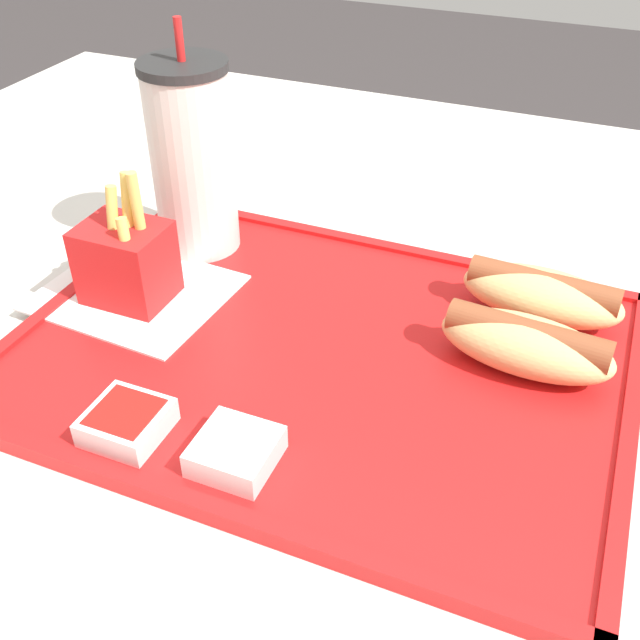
{
  "coord_description": "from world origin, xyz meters",
  "views": [
    {
      "loc": [
        0.19,
        -0.43,
        1.12
      ],
      "look_at": [
        0.02,
        -0.01,
        0.78
      ],
      "focal_mm": 42.0,
      "sensor_mm": 36.0,
      "label": 1
    }
  ],
  "objects_px": {
    "soda_cup": "(192,159)",
    "sauce_cup_ketchup": "(127,421)",
    "sauce_cup_mayo": "(236,451)",
    "hot_dog_near": "(526,343)",
    "fries_carton": "(127,261)",
    "hot_dog_far": "(542,294)"
  },
  "relations": [
    {
      "from": "soda_cup",
      "to": "hot_dog_near",
      "type": "distance_m",
      "value": 0.33
    },
    {
      "from": "hot_dog_far",
      "to": "sauce_cup_mayo",
      "type": "xyz_separation_m",
      "value": [
        -0.16,
        -0.24,
        -0.01
      ]
    },
    {
      "from": "soda_cup",
      "to": "sauce_cup_mayo",
      "type": "bearing_deg",
      "value": -55.52
    },
    {
      "from": "fries_carton",
      "to": "sauce_cup_ketchup",
      "type": "distance_m",
      "value": 0.17
    },
    {
      "from": "hot_dog_near",
      "to": "fries_carton",
      "type": "bearing_deg",
      "value": -173.8
    },
    {
      "from": "soda_cup",
      "to": "sauce_cup_ketchup",
      "type": "distance_m",
      "value": 0.27
    },
    {
      "from": "soda_cup",
      "to": "hot_dog_far",
      "type": "xyz_separation_m",
      "value": [
        0.32,
        0.0,
        -0.06
      ]
    },
    {
      "from": "hot_dog_near",
      "to": "sauce_cup_mayo",
      "type": "distance_m",
      "value": 0.23
    },
    {
      "from": "sauce_cup_mayo",
      "to": "sauce_cup_ketchup",
      "type": "distance_m",
      "value": 0.08
    },
    {
      "from": "hot_dog_far",
      "to": "sauce_cup_ketchup",
      "type": "xyz_separation_m",
      "value": [
        -0.24,
        -0.25,
        -0.01
      ]
    },
    {
      "from": "sauce_cup_mayo",
      "to": "hot_dog_far",
      "type": "bearing_deg",
      "value": 57.15
    },
    {
      "from": "soda_cup",
      "to": "sauce_cup_ketchup",
      "type": "relative_size",
      "value": 4.07
    },
    {
      "from": "hot_dog_near",
      "to": "sauce_cup_mayo",
      "type": "bearing_deg",
      "value": -132.54
    },
    {
      "from": "fries_carton",
      "to": "sauce_cup_ketchup",
      "type": "relative_size",
      "value": 2.29
    },
    {
      "from": "hot_dog_far",
      "to": "fries_carton",
      "type": "distance_m",
      "value": 0.34
    },
    {
      "from": "sauce_cup_ketchup",
      "to": "hot_dog_near",
      "type": "bearing_deg",
      "value": 36.36
    },
    {
      "from": "soda_cup",
      "to": "sauce_cup_mayo",
      "type": "relative_size",
      "value": 4.07
    },
    {
      "from": "soda_cup",
      "to": "fries_carton",
      "type": "bearing_deg",
      "value": -94.68
    },
    {
      "from": "hot_dog_far",
      "to": "hot_dog_near",
      "type": "relative_size",
      "value": 0.99
    },
    {
      "from": "hot_dog_far",
      "to": "hot_dog_near",
      "type": "height_order",
      "value": "same"
    },
    {
      "from": "hot_dog_near",
      "to": "sauce_cup_mayo",
      "type": "relative_size",
      "value": 2.63
    },
    {
      "from": "hot_dog_near",
      "to": "sauce_cup_mayo",
      "type": "xyz_separation_m",
      "value": [
        -0.16,
        -0.17,
        -0.01
      ]
    }
  ]
}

